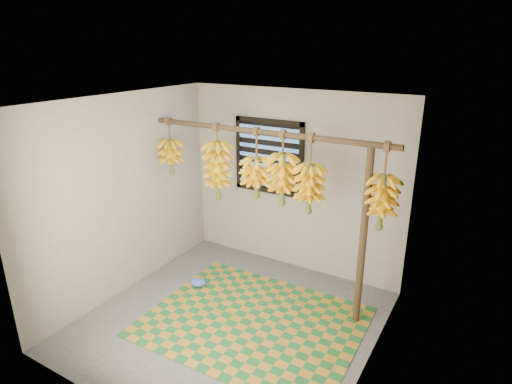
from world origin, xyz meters
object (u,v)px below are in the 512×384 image
Objects in this scene: banana_bunch_c at (257,177)px; banana_bunch_e at (309,189)px; support_post at (363,239)px; plastic_bag at (198,282)px; banana_bunch_d at (282,179)px; banana_bunch_a at (171,156)px; woven_mat at (253,321)px; banana_bunch_f at (382,202)px; banana_bunch_b at (218,171)px.

banana_bunch_c is 0.66m from banana_bunch_e.
plastic_bag is (-1.95, -0.32, -0.95)m from support_post.
banana_bunch_a is at bearing 180.00° from banana_bunch_d.
banana_bunch_e reaches higher than woven_mat.
banana_bunch_f is (1.10, -0.00, -0.06)m from banana_bunch_d.
support_post is 2.61m from banana_bunch_a.
woven_mat is 2.42× the size of banana_bunch_b.
banana_bunch_e is (0.66, -0.00, -0.02)m from banana_bunch_c.
banana_bunch_b is 1.11× the size of banana_bunch_d.
support_post is at bearing 31.71° from woven_mat.
banana_bunch_a is (-1.58, 0.60, 1.54)m from woven_mat.
support_post is 2.75× the size of banana_bunch_a.
banana_bunch_f is at bearing -0.00° from banana_bunch_b.
banana_bunch_d is 0.94× the size of banana_bunch_f.
banana_bunch_d is (0.33, -0.00, 0.03)m from banana_bunch_c.
plastic_bag is at bearing -154.35° from banana_bunch_c.
support_post is 0.77m from banana_bunch_e.
plastic_bag is 1.60m from banana_bunch_c.
banana_bunch_d reaches higher than woven_mat.
banana_bunch_b and banana_bunch_c have the same top height.
support_post reaches higher than plastic_bag.
banana_bunch_a is 1.60m from banana_bunch_d.
banana_bunch_c is 0.93× the size of banana_bunch_e.
banana_bunch_c is 0.91× the size of banana_bunch_f.
woven_mat is at bearing -62.85° from banana_bunch_c.
banana_bunch_b and banana_bunch_f have the same top height.
banana_bunch_d and banana_bunch_f have the same top height.
banana_bunch_e is (0.33, 0.00, -0.05)m from banana_bunch_d.
banana_bunch_f is (0.15, -0.00, 0.44)m from support_post.
banana_bunch_f is at bearing 28.16° from woven_mat.
banana_bunch_b reaches higher than plastic_bag.
banana_bunch_a is at bearing 180.00° from banana_bunch_f.
banana_bunch_a reaches higher than support_post.
banana_bunch_d and banana_bunch_e have the same top height.
support_post is 2.23× the size of banana_bunch_f.
banana_bunch_c is (0.67, 0.32, 1.42)m from plastic_bag.
banana_bunch_b is 0.54m from banana_bunch_c.
banana_bunch_d is 0.33m from banana_bunch_e.
banana_bunch_e is at bearing 59.92° from woven_mat.
banana_bunch_b is 1.05× the size of banana_bunch_f.
banana_bunch_a is (-2.55, 0.00, 0.55)m from support_post.
banana_bunch_e is (1.93, 0.00, -0.10)m from banana_bunch_a.
banana_bunch_d is (1.00, 0.32, 1.44)m from plastic_bag.
woven_mat is 1.61m from banana_bunch_d.
banana_bunch_b is (0.73, 0.00, -0.08)m from banana_bunch_a.
woven_mat is 2.58× the size of banana_bunch_e.
banana_bunch_b is at bearing -180.00° from banana_bunch_c.
banana_bunch_f is at bearing -0.00° from banana_bunch_d.
banana_bunch_f is (2.10, 0.32, 1.38)m from plastic_bag.
support_post is at bearing 180.00° from banana_bunch_f.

